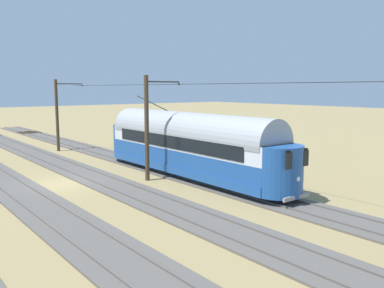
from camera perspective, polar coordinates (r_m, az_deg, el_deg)
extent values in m
plane|color=#937F51|center=(26.45, -18.10, -5.36)|extent=(220.00, 220.00, 0.00)
cube|color=#56514C|center=(29.71, -4.54, -3.47)|extent=(2.80, 80.00, 0.10)
cube|color=#59544C|center=(29.31, -5.71, -3.46)|extent=(0.07, 80.00, 0.08)
cube|color=#59544C|center=(30.09, -3.40, -3.15)|extent=(0.07, 80.00, 0.08)
cube|color=#47331E|center=(58.83, -22.10, 1.62)|extent=(2.50, 0.24, 0.08)
cube|color=#47331E|center=(58.21, -21.92, 1.57)|extent=(2.50, 0.24, 0.08)
cube|color=#47331E|center=(57.59, -21.73, 1.52)|extent=(2.50, 0.24, 0.08)
cube|color=#47331E|center=(56.97, -21.55, 1.46)|extent=(2.50, 0.24, 0.08)
cube|color=#47331E|center=(56.35, -21.36, 1.41)|extent=(2.50, 0.24, 0.08)
cube|color=#56514C|center=(27.35, -13.22, -4.64)|extent=(2.80, 80.00, 0.10)
cube|color=#59544C|center=(27.05, -14.61, -4.63)|extent=(0.07, 80.00, 0.08)
cube|color=#59544C|center=(27.63, -11.88, -4.29)|extent=(0.07, 80.00, 0.08)
cube|color=#56514C|center=(25.73, -23.30, -5.86)|extent=(2.80, 80.00, 0.10)
cube|color=#59544C|center=(25.55, -24.87, -5.84)|extent=(0.07, 80.00, 0.08)
cube|color=#59544C|center=(25.90, -21.77, -5.49)|extent=(0.07, 80.00, 0.08)
cube|color=#1E4C93|center=(26.93, -0.62, -3.21)|extent=(2.65, 15.26, 0.55)
cube|color=#1E4C93|center=(26.80, -0.62, -1.63)|extent=(2.55, 15.26, 0.95)
cube|color=silver|center=(26.65, -0.62, 0.49)|extent=(2.55, 15.26, 1.05)
cylinder|color=#999EA3|center=(26.59, -0.63, 1.61)|extent=(2.65, 14.96, 2.65)
cylinder|color=#1E4C93|center=(21.34, 11.91, -3.56)|extent=(2.55, 2.55, 2.55)
cylinder|color=#1E4C93|center=(33.03, -8.66, 0.51)|extent=(2.55, 2.55, 2.55)
cube|color=black|center=(20.47, 14.42, -1.23)|extent=(1.63, 0.08, 0.36)
cube|color=black|center=(20.50, 14.47, -2.11)|extent=(1.73, 0.06, 0.80)
cube|color=black|center=(25.89, -2.90, 0.26)|extent=(0.04, 12.82, 0.80)
cube|color=black|center=(27.45, 1.52, 0.70)|extent=(0.04, 12.82, 0.80)
cylinder|color=silver|center=(20.63, 14.58, -4.74)|extent=(0.24, 0.06, 0.24)
cube|color=gray|center=(20.88, 14.35, -7.20)|extent=(1.94, 0.12, 0.20)
cylinder|color=black|center=(29.97, -5.67, 5.73)|extent=(0.07, 4.03, 1.02)
cylinder|color=black|center=(22.87, 5.45, -5.60)|extent=(0.10, 0.76, 0.76)
cylinder|color=black|center=(23.86, 7.96, -5.07)|extent=(0.10, 0.76, 0.76)
cylinder|color=black|center=(30.54, -7.29, -2.23)|extent=(0.10, 0.76, 0.76)
cylinder|color=black|center=(31.29, -5.04, -1.96)|extent=(0.10, 0.76, 0.76)
cylinder|color=#423323|center=(40.01, -18.30, 3.79)|extent=(0.28, 0.28, 6.65)
cylinder|color=#2D2D2D|center=(40.38, -16.78, 8.04)|extent=(2.54, 0.10, 0.10)
sphere|color=#334733|center=(40.86, -15.10, 7.89)|extent=(0.16, 0.16, 0.16)
cylinder|color=#423323|center=(25.86, -6.33, 2.16)|extent=(0.28, 0.28, 6.65)
cylinder|color=#2D2D2D|center=(26.43, -4.06, 8.66)|extent=(2.54, 0.10, 0.10)
sphere|color=#334733|center=(27.16, -1.82, 8.33)|extent=(0.16, 0.16, 0.16)
cylinder|color=black|center=(27.16, -1.82, 8.33)|extent=(0.03, 35.36, 0.03)
cylinder|color=black|center=(40.38, -16.78, 8.04)|extent=(2.54, 0.02, 0.02)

